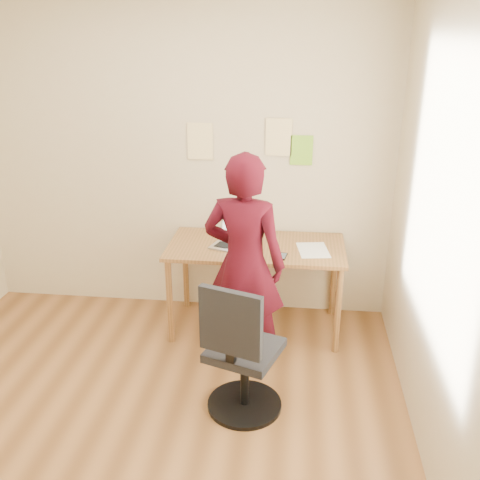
# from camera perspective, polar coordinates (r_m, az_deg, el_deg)

# --- Properties ---
(room) EXTENTS (3.58, 3.58, 2.78)m
(room) POSITION_cam_1_polar(r_m,az_deg,el_deg) (2.90, -13.57, 1.00)
(room) COLOR brown
(room) RESTS_ON ground
(desk) EXTENTS (1.40, 0.70, 0.74)m
(desk) POSITION_cam_1_polar(r_m,az_deg,el_deg) (4.28, 1.72, -1.65)
(desk) COLOR olive
(desk) RESTS_ON ground
(laptop) EXTENTS (0.37, 0.35, 0.22)m
(laptop) POSITION_cam_1_polar(r_m,az_deg,el_deg) (4.23, -0.70, 0.04)
(laptop) COLOR #AAAAB1
(laptop) RESTS_ON desk
(paper_sheet) EXTENTS (0.27, 0.35, 0.00)m
(paper_sheet) POSITION_cam_1_polar(r_m,az_deg,el_deg) (4.19, 7.80, -1.07)
(paper_sheet) COLOR white
(paper_sheet) RESTS_ON desk
(phone) EXTENTS (0.09, 0.14, 0.01)m
(phone) POSITION_cam_1_polar(r_m,az_deg,el_deg) (4.04, 4.50, -1.74)
(phone) COLOR black
(phone) RESTS_ON desk
(wall_note_left) EXTENTS (0.21, 0.00, 0.30)m
(wall_note_left) POSITION_cam_1_polar(r_m,az_deg,el_deg) (4.44, -4.27, 10.45)
(wall_note_left) COLOR #F9DC95
(wall_note_left) RESTS_ON room
(wall_note_mid) EXTENTS (0.21, 0.00, 0.30)m
(wall_note_mid) POSITION_cam_1_polar(r_m,az_deg,el_deg) (4.36, 4.16, 10.88)
(wall_note_mid) COLOR #F9DC95
(wall_note_mid) RESTS_ON room
(wall_note_right) EXTENTS (0.18, 0.00, 0.24)m
(wall_note_right) POSITION_cam_1_polar(r_m,az_deg,el_deg) (4.38, 6.57, 9.48)
(wall_note_right) COLOR #82CA2D
(wall_note_right) RESTS_ON room
(office_chair) EXTENTS (0.53, 0.54, 0.95)m
(office_chair) POSITION_cam_1_polar(r_m,az_deg,el_deg) (3.44, 0.06, -12.59)
(office_chair) COLOR black
(office_chair) RESTS_ON ground
(person) EXTENTS (0.64, 0.48, 1.61)m
(person) POSITION_cam_1_polar(r_m,az_deg,el_deg) (3.75, 0.46, -2.63)
(person) COLOR #3C0812
(person) RESTS_ON ground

